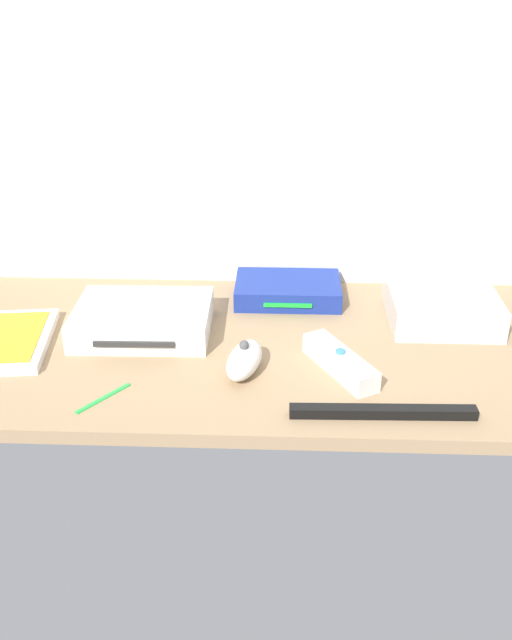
{
  "coord_description": "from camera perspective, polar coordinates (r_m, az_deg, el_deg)",
  "views": [
    {
      "loc": [
        3.87,
        -95.13,
        51.71
      ],
      "look_at": [
        0.0,
        0.0,
        4.0
      ],
      "focal_mm": 39.6,
      "sensor_mm": 36.0,
      "label": 1
    }
  ],
  "objects": [
    {
      "name": "back_wall",
      "position": [
        1.21,
        0.49,
        17.27
      ],
      "size": [
        110.0,
        1.2,
        64.0
      ],
      "primitive_type": "cube",
      "color": "silver",
      "rests_on": "ground"
    },
    {
      "name": "game_case",
      "position": [
        1.14,
        -19.72,
        -1.6
      ],
      "size": [
        15.89,
        20.57,
        1.56
      ],
      "rotation": [
        0.0,
        0.0,
        0.13
      ],
      "color": "white",
      "rests_on": "ground_plane"
    },
    {
      "name": "remote_nunchuk",
      "position": [
        1.0,
        -0.95,
        -3.24
      ],
      "size": [
        6.56,
        10.74,
        5.1
      ],
      "rotation": [
        0.0,
        0.0,
        -0.23
      ],
      "color": "white",
      "rests_on": "ground_plane"
    },
    {
      "name": "sensor_bar",
      "position": [
        0.93,
        10.22,
        -7.32
      ],
      "size": [
        24.04,
        2.37,
        1.4
      ],
      "primitive_type": "cube",
      "rotation": [
        0.0,
        0.0,
        0.02
      ],
      "color": "black",
      "rests_on": "ground_plane"
    },
    {
      "name": "network_router",
      "position": [
        1.22,
        2.58,
        2.44
      ],
      "size": [
        18.0,
        12.4,
        3.4
      ],
      "rotation": [
        0.0,
        0.0,
        0.0
      ],
      "color": "navy",
      "rests_on": "ground_plane"
    },
    {
      "name": "game_console",
      "position": [
        1.12,
        -9.11,
        0.06
      ],
      "size": [
        21.28,
        16.79,
        4.4
      ],
      "rotation": [
        0.0,
        0.0,
        0.02
      ],
      "color": "white",
      "rests_on": "ground_plane"
    },
    {
      "name": "mini_computer",
      "position": [
        1.18,
        14.78,
        1.21
      ],
      "size": [
        17.07,
        17.07,
        5.3
      ],
      "rotation": [
        0.0,
        0.0,
        0.0
      ],
      "color": "silver",
      "rests_on": "ground_plane"
    },
    {
      "name": "remote_wand",
      "position": [
        1.01,
        6.8,
        -3.38
      ],
      "size": [
        10.33,
        14.69,
        3.4
      ],
      "rotation": [
        0.0,
        0.0,
        0.51
      ],
      "color": "white",
      "rests_on": "ground_plane"
    },
    {
      "name": "stylus_pen",
      "position": [
        0.97,
        -12.27,
        -6.08
      ],
      "size": [
        5.95,
        7.63,
        0.7
      ],
      "primitive_type": "cylinder",
      "rotation": [
        0.0,
        1.57,
        0.93
      ],
      "color": "green",
      "rests_on": "ground_plane"
    },
    {
      "name": "ground_plane",
      "position": [
        1.09,
        0.0,
        -2.35
      ],
      "size": [
        100.0,
        48.0,
        2.0
      ],
      "primitive_type": "cube",
      "color": "#9E7F5B",
      "rests_on": "ground"
    }
  ]
}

